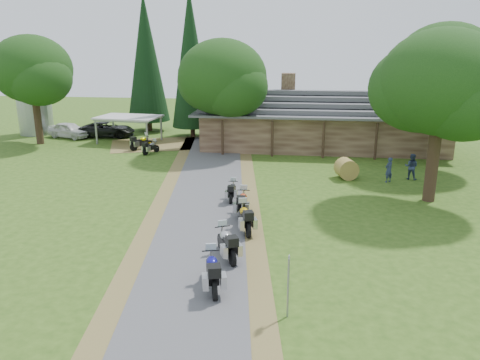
# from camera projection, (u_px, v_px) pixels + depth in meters

# --- Properties ---
(ground) EXTENTS (120.00, 120.00, 0.00)m
(ground) POSITION_uv_depth(u_px,v_px,m) (193.00, 263.00, 19.01)
(ground) COLOR #2F4F16
(ground) RESTS_ON ground
(driveway) EXTENTS (51.95, 51.95, 0.00)m
(driveway) POSITION_uv_depth(u_px,v_px,m) (201.00, 226.00, 22.88)
(driveway) COLOR #49484B
(driveway) RESTS_ON ground
(lodge) EXTENTS (21.40, 9.40, 4.90)m
(lodge) POSITION_uv_depth(u_px,v_px,m) (322.00, 118.00, 40.47)
(lodge) COLOR #503729
(lodge) RESTS_ON ground
(silo) EXTENTS (3.45, 3.45, 6.55)m
(silo) POSITION_uv_depth(u_px,v_px,m) (34.00, 101.00, 45.91)
(silo) COLOR gray
(silo) RESTS_ON ground
(carport) EXTENTS (5.83, 4.23, 2.36)m
(carport) POSITION_uv_depth(u_px,v_px,m) (129.00, 129.00, 42.51)
(carport) COLOR silver
(carport) RESTS_ON ground
(car_white_sedan) EXTENTS (4.00, 6.02, 1.85)m
(car_white_sedan) POSITION_uv_depth(u_px,v_px,m) (69.00, 128.00, 44.59)
(car_white_sedan) COLOR silver
(car_white_sedan) RESTS_ON ground
(car_dark_suv) EXTENTS (3.11, 5.92, 2.17)m
(car_dark_suv) POSITION_uv_depth(u_px,v_px,m) (107.00, 126.00, 44.97)
(car_dark_suv) COLOR black
(car_dark_suv) RESTS_ON ground
(motorcycle_row_a) EXTENTS (1.24, 2.26, 1.47)m
(motorcycle_row_a) POSITION_uv_depth(u_px,v_px,m) (212.00, 269.00, 16.90)
(motorcycle_row_a) COLOR navy
(motorcycle_row_a) RESTS_ON ground
(motorcycle_row_b) EXTENTS (1.50, 2.17, 1.42)m
(motorcycle_row_b) POSITION_uv_depth(u_px,v_px,m) (226.00, 242.00, 19.35)
(motorcycle_row_b) COLOR #9A9EA2
(motorcycle_row_b) RESTS_ON ground
(motorcycle_row_c) EXTENTS (1.29, 2.21, 1.44)m
(motorcycle_row_c) POSITION_uv_depth(u_px,v_px,m) (245.00, 217.00, 22.15)
(motorcycle_row_c) COLOR #C69A0B
(motorcycle_row_c) RESTS_ON ground
(motorcycle_row_d) EXTENTS (0.73, 2.09, 1.42)m
(motorcycle_row_d) POSITION_uv_depth(u_px,v_px,m) (243.00, 202.00, 24.32)
(motorcycle_row_d) COLOR #CF4721
(motorcycle_row_d) RESTS_ON ground
(motorcycle_row_e) EXTENTS (0.63, 1.76, 1.19)m
(motorcycle_row_e) POSITION_uv_depth(u_px,v_px,m) (232.00, 190.00, 26.64)
(motorcycle_row_e) COLOR black
(motorcycle_row_e) RESTS_ON ground
(motorcycle_carport_a) EXTENTS (1.68, 1.96, 1.34)m
(motorcycle_carport_a) POSITION_uv_depth(u_px,v_px,m) (141.00, 142.00, 39.61)
(motorcycle_carport_a) COLOR #EBE801
(motorcycle_carport_a) RESTS_ON ground
(motorcycle_carport_b) EXTENTS (1.20, 1.75, 1.15)m
(motorcycle_carport_b) POSITION_uv_depth(u_px,v_px,m) (151.00, 147.00, 38.12)
(motorcycle_carport_b) COLOR slate
(motorcycle_carport_b) RESTS_ON ground
(person_a) EXTENTS (0.67, 0.65, 1.92)m
(person_a) POSITION_uv_depth(u_px,v_px,m) (389.00, 168.00, 30.05)
(person_a) COLOR navy
(person_a) RESTS_ON ground
(person_b) EXTENTS (0.69, 0.59, 2.03)m
(person_b) POSITION_uv_depth(u_px,v_px,m) (412.00, 164.00, 30.66)
(person_b) COLOR navy
(person_b) RESTS_ON ground
(hay_bale) EXTENTS (1.60, 1.52, 1.34)m
(hay_bale) POSITION_uv_depth(u_px,v_px,m) (346.00, 169.00, 30.95)
(hay_bale) COLOR olive
(hay_bale) RESTS_ON ground
(sign_post) EXTENTS (0.39, 0.07, 2.17)m
(sign_post) POSITION_uv_depth(u_px,v_px,m) (288.00, 287.00, 14.97)
(sign_post) COLOR gray
(sign_post) RESTS_ON ground
(oak_lodge_left) EXTENTS (7.13, 7.13, 9.83)m
(oak_lodge_left) POSITION_uv_depth(u_px,v_px,m) (223.00, 92.00, 37.65)
(oak_lodge_left) COLOR #15330F
(oak_lodge_left) RESTS_ON ground
(oak_lodge_right) EXTENTS (7.06, 7.06, 11.50)m
(oak_lodge_right) POSITION_uv_depth(u_px,v_px,m) (443.00, 86.00, 32.84)
(oak_lodge_right) COLOR #15330F
(oak_lodge_right) RESTS_ON ground
(oak_driveway) EXTENTS (6.69, 6.69, 10.73)m
(oak_driveway) POSITION_uv_depth(u_px,v_px,m) (439.00, 106.00, 25.23)
(oak_driveway) COLOR #15330F
(oak_driveway) RESTS_ON ground
(oak_silo) EXTENTS (6.84, 6.84, 10.59)m
(oak_silo) POSITION_uv_depth(u_px,v_px,m) (34.00, 84.00, 40.65)
(oak_silo) COLOR #15330F
(oak_silo) RESTS_ON ground
(cedar_near) EXTENTS (3.83, 3.83, 13.74)m
(cedar_near) POSITION_uv_depth(u_px,v_px,m) (191.00, 64.00, 43.56)
(cedar_near) COLOR black
(cedar_near) RESTS_ON ground
(cedar_far) EXTENTS (4.23, 4.23, 13.57)m
(cedar_far) POSITION_uv_depth(u_px,v_px,m) (146.00, 64.00, 46.60)
(cedar_far) COLOR black
(cedar_far) RESTS_ON ground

